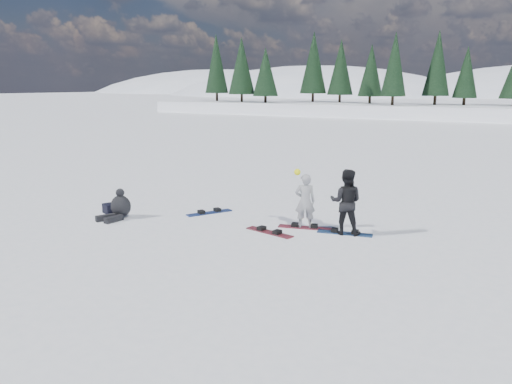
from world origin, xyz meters
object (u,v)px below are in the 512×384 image
snowboarder_man (346,202)px  snowboard_loose_b (269,232)px  snowboard_loose_a (209,213)px  snowboarder_woman (305,201)px  seated_rider (119,207)px  gear_bag (109,209)px

snowboarder_man → snowboard_loose_b: 2.25m
snowboarder_man → snowboard_loose_a: size_ratio=1.20×
snowboarder_woman → snowboarder_man: snowboarder_man is taller
snowboard_loose_b → seated_rider: bearing=-157.8°
snowboarder_woman → gear_bag: (-6.11, -1.46, -0.65)m
snowboarder_woman → gear_bag: snowboarder_woman is taller
seated_rider → gear_bag: 0.77m
snowboard_loose_b → gear_bag: bearing=-161.7°
snowboarder_woman → snowboard_loose_a: (-3.33, 0.08, -0.79)m
snowboard_loose_b → snowboard_loose_a: same height
snowboarder_man → seated_rider: size_ratio=1.57×
seated_rider → snowboarder_woman: bearing=34.0°
snowboarder_man → gear_bag: (-7.31, -1.48, -0.75)m
gear_bag → snowboard_loose_b: 5.48m
seated_rider → snowboard_loose_b: (4.75, 0.82, -0.33)m
snowboarder_woman → snowboarder_man: 1.20m
snowboarder_man → seated_rider: 6.85m
snowboarder_woman → seated_rider: snowboarder_woman is taller
snowboarder_man → seated_rider: snowboarder_man is taller
seated_rider → gear_bag: (-0.70, 0.26, -0.20)m
snowboarder_man → snowboard_loose_b: snowboarder_man is taller
snowboarder_man → snowboard_loose_b: (-1.86, -0.92, -0.89)m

